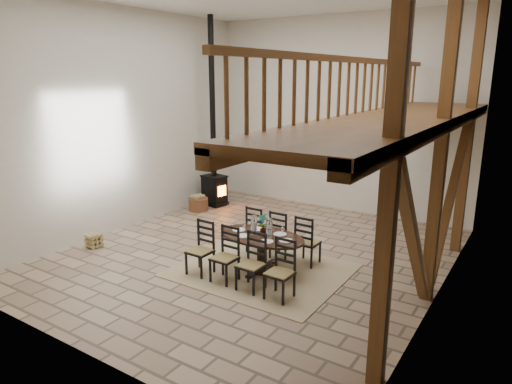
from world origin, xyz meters
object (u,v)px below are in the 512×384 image
Objects in this scene: wood_stove at (214,165)px; log_stack at (94,240)px; dining_table at (259,254)px; log_basket at (198,204)px.

wood_stove is 15.27× the size of log_stack.
wood_stove reaches higher than log_stack.
wood_stove is at bearing 139.23° from dining_table.
log_basket is at bearing 87.93° from log_stack.
log_stack is (-0.12, -3.26, -0.04)m from log_basket.
wood_stove is at bearing 88.34° from log_basket.
log_stack is at bearing -166.03° from dining_table.
dining_table reaches higher than log_stack.
wood_stove is 9.66× the size of log_basket.
log_stack is (-3.61, -0.82, -0.22)m from dining_table.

